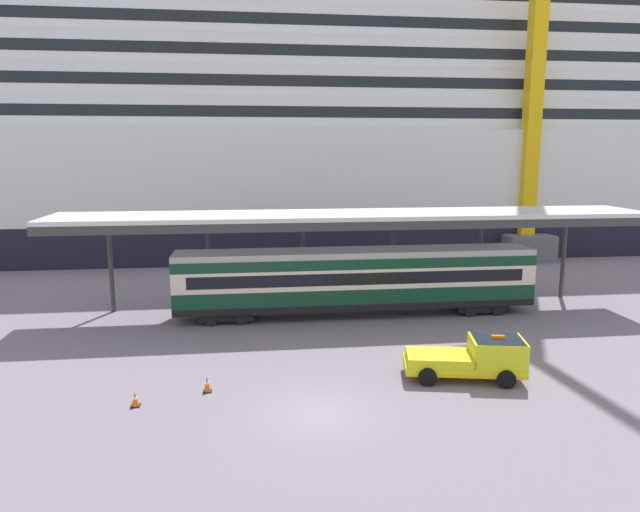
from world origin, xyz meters
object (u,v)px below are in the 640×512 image
at_px(train_carriage, 356,279).
at_px(service_truck, 475,357).
at_px(traffic_cone_mid, 207,384).
at_px(dockside_crane, 544,19).
at_px(traffic_cone_near, 135,399).
at_px(cruise_ship, 181,118).

distance_m(train_carriage, service_truck, 11.16).
bearing_deg(train_carriage, traffic_cone_mid, -128.22).
bearing_deg(dockside_crane, train_carriage, -139.86).
relative_size(service_truck, traffic_cone_near, 9.14).
height_order(service_truck, traffic_cone_near, service_truck).
relative_size(cruise_ship, traffic_cone_near, 252.45).
distance_m(cruise_ship, traffic_cone_mid, 43.16).
bearing_deg(cruise_ship, service_truck, -67.68).
height_order(service_truck, dockside_crane, dockside_crane).
bearing_deg(dockside_crane, cruise_ship, 157.31).
height_order(train_carriage, traffic_cone_near, train_carriage).
bearing_deg(traffic_cone_mid, cruise_ship, 96.99).
bearing_deg(train_carriage, dockside_crane, 40.14).
relative_size(cruise_ship, service_truck, 27.62).
distance_m(cruise_ship, traffic_cone_near, 43.97).
xyz_separation_m(train_carriage, traffic_cone_mid, (-8.31, -10.56, -1.96)).
height_order(cruise_ship, traffic_cone_mid, cruise_ship).
bearing_deg(service_truck, dockside_crane, 59.18).
height_order(train_carriage, dockside_crane, dockside_crane).
xyz_separation_m(train_carriage, dockside_crane, (19.57, 16.51, 18.99)).
xyz_separation_m(traffic_cone_near, dockside_crane, (30.63, 28.14, 21.00)).
bearing_deg(service_truck, train_carriage, 108.04).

